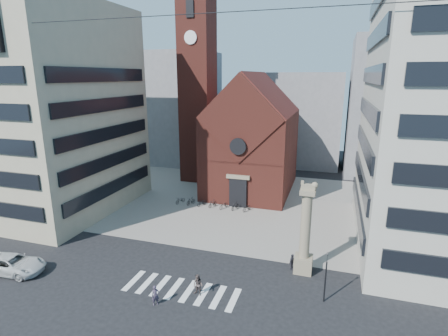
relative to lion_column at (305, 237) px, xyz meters
The scene contains 22 objects.
ground 11.01m from the lion_column, 163.32° to the right, with size 120.00×120.00×0.00m, color black.
piazza 19.18m from the lion_column, 122.03° to the left, with size 46.00×30.00×0.05m, color gray.
zebra_crossing 11.72m from the lion_column, 147.61° to the right, with size 10.20×3.20×0.01m, color white, non-canonical shape.
church 24.62m from the lion_column, 114.43° to the left, with size 12.00×16.65×18.00m.
campanile 34.29m from the lion_column, 128.68° to the left, with size 5.50×5.50×31.20m.
building_left 36.01m from the lion_column, 168.37° to the left, with size 18.00×20.00×26.00m, color tan.
bg_block_left 48.23m from the lion_column, 129.04° to the left, with size 16.00×14.00×22.00m, color gray.
bg_block_mid 42.55m from the lion_column, 95.45° to the left, with size 14.00×12.00×18.00m, color gray.
bg_block_right 41.69m from the lion_column, 72.91° to the left, with size 16.00×14.00×24.00m, color gray.
lion_column is the anchor object (origin of this frame).
traffic_light 4.62m from the lion_column, 63.54° to the right, with size 0.13×0.16×4.30m.
white_car 26.63m from the lion_column, 162.13° to the right, with size 2.69×5.84×1.62m, color silver.
pedestrian_0 13.75m from the lion_column, 141.50° to the right, with size 0.60×0.39×1.63m, color #3B3145.
pedestrian_1 10.35m from the lion_column, 141.59° to the right, with size 0.88×0.69×1.81m, color #504340.
pedestrian_2 2.87m from the lion_column, behind, with size 0.91×0.38×1.55m, color #292931.
scooter_0 22.29m from the lion_column, 144.82° to the left, with size 0.61×1.75×0.92m, color black.
scooter_1 21.01m from the lion_column, 142.29° to the left, with size 0.48×1.70×1.02m, color black.
scooter_2 19.79m from the lion_column, 139.42° to the left, with size 0.61×1.75×0.92m, color black.
scooter_3 18.61m from the lion_column, 136.18° to the left, with size 0.48×1.70×1.02m, color black.
scooter_4 17.52m from the lion_column, 132.51° to the left, with size 0.61×1.75×0.92m, color black.
scooter_5 16.49m from the lion_column, 128.34° to the left, with size 0.48×1.70×1.02m, color black.
scooter_6 15.57m from the lion_column, 123.64° to the left, with size 0.61×1.75×0.92m, color black.
Camera 1 is at (11.72, -26.43, 17.39)m, focal length 28.00 mm.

